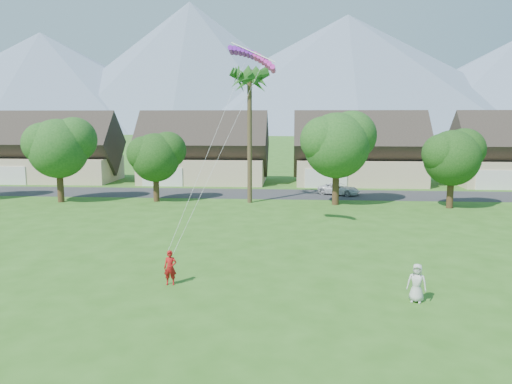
# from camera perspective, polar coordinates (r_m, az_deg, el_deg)

# --- Properties ---
(ground) EXTENTS (500.00, 500.00, 0.00)m
(ground) POSITION_cam_1_polar(r_m,az_deg,el_deg) (19.71, -2.29, -15.40)
(ground) COLOR #2D6019
(ground) RESTS_ON ground
(street) EXTENTS (90.00, 7.00, 0.01)m
(street) POSITION_cam_1_polar(r_m,az_deg,el_deg) (52.55, 1.98, -0.23)
(street) COLOR #2D2D30
(street) RESTS_ON ground
(kite_flyer) EXTENTS (0.64, 0.44, 1.68)m
(kite_flyer) POSITION_cam_1_polar(r_m,az_deg,el_deg) (24.57, -9.77, -8.53)
(kite_flyer) COLOR #A31212
(kite_flyer) RESTS_ON ground
(watcher) EXTENTS (0.97, 0.78, 1.71)m
(watcher) POSITION_cam_1_polar(r_m,az_deg,el_deg) (23.15, 17.90, -9.86)
(watcher) COLOR beige
(watcher) RESTS_ON ground
(parked_car) EXTENTS (4.70, 3.58, 1.19)m
(parked_car) POSITION_cam_1_polar(r_m,az_deg,el_deg) (52.63, 9.47, 0.32)
(parked_car) COLOR silver
(parked_car) RESTS_ON ground
(mountain_ridge) EXTENTS (540.00, 240.00, 70.00)m
(mountain_ridge) POSITION_cam_1_polar(r_m,az_deg,el_deg) (278.81, 6.19, 12.81)
(mountain_ridge) COLOR slate
(mountain_ridge) RESTS_ON ground
(houses_row) EXTENTS (72.75, 8.19, 8.86)m
(houses_row) POSITION_cam_1_polar(r_m,az_deg,el_deg) (61.08, 2.82, 4.24)
(houses_row) COLOR beige
(houses_row) RESTS_ON ground
(tree_row) EXTENTS (62.27, 6.67, 8.45)m
(tree_row) POSITION_cam_1_polar(r_m,az_deg,el_deg) (46.03, 0.27, 4.66)
(tree_row) COLOR #47301C
(tree_row) RESTS_ON ground
(fan_palm) EXTENTS (3.00, 3.00, 13.80)m
(fan_palm) POSITION_cam_1_polar(r_m,az_deg,el_deg) (46.73, -0.75, 13.20)
(fan_palm) COLOR #4C3D26
(fan_palm) RESTS_ON ground
(parafoil_kite) EXTENTS (3.31, 1.17, 0.50)m
(parafoil_kite) POSITION_cam_1_polar(r_m,az_deg,el_deg) (32.79, -0.25, 15.32)
(parafoil_kite) COLOR purple
(parafoil_kite) RESTS_ON ground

